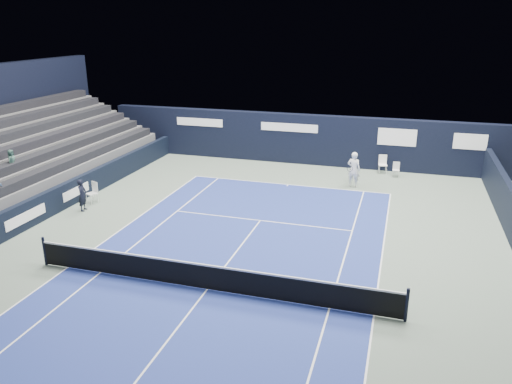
% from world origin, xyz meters
% --- Properties ---
extents(ground, '(48.00, 48.00, 0.00)m').
position_xyz_m(ground, '(0.00, 2.00, 0.00)').
color(ground, '#5A6A5E').
rests_on(ground, ground).
extents(court_surface, '(10.97, 23.77, 0.01)m').
position_xyz_m(court_surface, '(0.00, 0.00, 0.00)').
color(court_surface, navy).
rests_on(court_surface, ground).
extents(folding_chair_back_a, '(0.40, 0.38, 0.86)m').
position_xyz_m(folding_chair_back_a, '(5.62, 15.17, 0.49)').
color(folding_chair_back_a, silver).
rests_on(folding_chair_back_a, ground).
extents(folding_chair_back_b, '(0.55, 0.54, 1.08)m').
position_xyz_m(folding_chair_back_b, '(4.83, 15.74, 0.61)').
color(folding_chair_back_b, white).
rests_on(folding_chair_back_b, ground).
extents(line_judge_chair, '(0.60, 0.59, 1.05)m').
position_xyz_m(line_judge_chair, '(-8.59, 6.33, 0.60)').
color(line_judge_chair, white).
rests_on(line_judge_chair, ground).
extents(line_judge, '(0.46, 0.62, 1.54)m').
position_xyz_m(line_judge, '(-8.43, 5.24, 0.77)').
color(line_judge, black).
rests_on(line_judge, ground).
extents(court_markings, '(11.03, 23.83, 0.00)m').
position_xyz_m(court_markings, '(0.00, 0.00, 0.01)').
color(court_markings, white).
rests_on(court_markings, court_surface).
extents(tennis_net, '(12.90, 0.10, 1.10)m').
position_xyz_m(tennis_net, '(0.00, 0.00, 0.51)').
color(tennis_net, black).
rests_on(tennis_net, ground).
extents(back_sponsor_wall, '(26.00, 0.63, 3.10)m').
position_xyz_m(back_sponsor_wall, '(0.01, 16.50, 1.55)').
color(back_sponsor_wall, black).
rests_on(back_sponsor_wall, ground).
extents(side_barrier_left, '(0.33, 22.00, 1.20)m').
position_xyz_m(side_barrier_left, '(-9.50, 5.97, 0.60)').
color(side_barrier_left, black).
rests_on(side_barrier_left, ground).
extents(spectator_stand, '(6.00, 18.00, 6.40)m').
position_xyz_m(spectator_stand, '(-13.27, 6.98, 1.95)').
color(spectator_stand, '#4E4E51').
rests_on(spectator_stand, ground).
extents(tennis_player, '(0.77, 0.90, 1.94)m').
position_xyz_m(tennis_player, '(3.45, 12.57, 0.97)').
color(tennis_player, white).
rests_on(tennis_player, ground).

